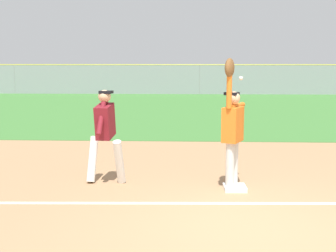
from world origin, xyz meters
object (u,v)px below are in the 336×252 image
first_base (235,188)px  fielder (232,126)px  parked_car_tan (45,82)px  runner (105,130)px  parked_car_red (125,83)px  parked_car_blue (288,83)px  parked_car_white (207,83)px  baseball (241,78)px

first_base → fielder: fielder is taller
parked_car_tan → runner: bearing=-64.7°
first_base → parked_car_red: bearing=102.1°
parked_car_tan → parked_car_blue: 18.42m
first_base → parked_car_blue: size_ratio=0.09×
first_base → parked_car_white: bearing=88.6°
baseball → parked_car_tan: baseball is taller
fielder → baseball: 0.91m
runner → parked_car_blue: size_ratio=0.39×
first_base → runner: runner is taller
runner → parked_car_white: size_ratio=0.39×
baseball → parked_car_tan: (-11.87, 25.80, -1.26)m
parked_car_white → baseball: bearing=-91.1°
parked_car_tan → parked_car_blue: (18.42, -0.07, 0.00)m
parked_car_white → parked_car_red: bearing=-179.7°
baseball → parked_car_white: bearing=88.8°
fielder → parked_car_white: 26.06m
runner → parked_car_tan: size_ratio=0.38×
first_base → baseball: size_ratio=5.14×
parked_car_red → runner: bearing=-82.3°
parked_car_red → parked_car_blue: same height
runner → parked_car_tan: runner is taller
first_base → runner: bearing=171.2°
parked_car_white → parked_car_tan: bearing=179.6°
runner → fielder: bearing=-1.4°
parked_car_tan → parked_car_white: 12.41m
fielder → parked_car_tan: fielder is taller
baseball → parked_car_blue: baseball is taller
runner → parked_car_red: 25.91m
baseball → fielder: bearing=-114.8°
parked_car_red → parked_car_white: same height
fielder → runner: size_ratio=1.33×
parked_car_red → fielder: bearing=-77.5°
first_base → fielder: (-0.06, 0.03, 1.08)m
fielder → parked_car_red: 26.61m
fielder → parked_car_white: size_ratio=0.52×
parked_car_tan → parked_car_white: bearing=4.7°
parked_car_red → baseball: bearing=-77.0°
fielder → baseball: (0.17, 0.37, 0.81)m
fielder → parked_car_blue: fielder is taller
parked_car_tan → parked_car_red: 6.18m
first_base → parked_car_tan: 28.73m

